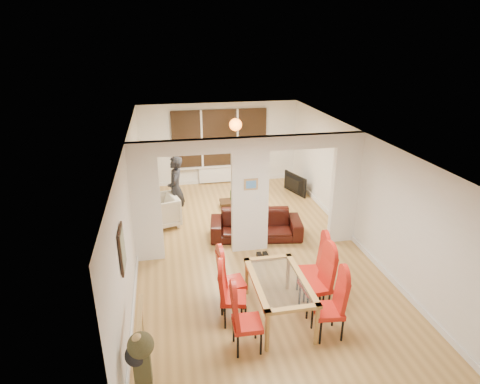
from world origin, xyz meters
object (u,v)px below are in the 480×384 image
object	(u,v)px
dining_chair_lb	(233,294)
dining_chair_ra	(329,306)
coffee_table	(236,204)
dining_chair_rc	(312,269)
bowl	(237,201)
dining_chair_lc	(232,279)
dining_chair_la	(247,319)
television	(292,184)
sofa	(256,225)
person	(176,189)
armchair	(161,211)
dining_table	(279,298)
bottle	(231,195)
dining_chair_rb	(315,282)

from	to	relation	value
dining_chair_lb	dining_chair_ra	world-z (taller)	dining_chair_ra
dining_chair_lb	coffee_table	distance (m)	4.82
dining_chair_rc	bowl	size ratio (longest dim) A/B	5.75
dining_chair_lb	dining_chair_lc	bearing A→B (deg)	94.63
dining_chair_la	television	xyz separation A→B (m)	(2.70, 6.09, -0.24)
sofa	person	xyz separation A→B (m)	(-1.81, 1.33, 0.55)
armchair	coffee_table	distance (m)	2.24
sofa	bowl	xyz separation A→B (m)	(-0.12, 1.73, -0.08)
dining_table	television	size ratio (longest dim) A/B	1.52
dining_chair_ra	television	world-z (taller)	dining_chair_ra
dining_table	television	bearing A→B (deg)	69.74
bowl	bottle	bearing A→B (deg)	127.52
dining_chair_rc	armchair	world-z (taller)	dining_chair_rc
bottle	sofa	bearing A→B (deg)	-82.30
dining_chair_lb	dining_chair_rc	size ratio (longest dim) A/B	0.92
dining_chair_ra	armchair	size ratio (longest dim) A/B	1.28
dining_chair_lb	television	size ratio (longest dim) A/B	1.02
dining_chair_lb	sofa	world-z (taller)	dining_chair_lb
armchair	dining_chair_lb	bearing A→B (deg)	2.46
person	bowl	distance (m)	1.84
dining_chair_lb	dining_chair_rb	world-z (taller)	dining_chair_rb
dining_chair_la	person	bearing A→B (deg)	101.94
television	bowl	xyz separation A→B (m)	(-1.85, -0.79, -0.07)
dining_table	bottle	world-z (taller)	dining_table
sofa	dining_chair_rc	bearing A→B (deg)	-70.71
dining_chair_lc	dining_chair_rb	size ratio (longest dim) A/B	0.92
dining_chair_lc	sofa	distance (m)	2.67
dining_chair_ra	sofa	xyz separation A→B (m)	(-0.35, 3.52, -0.24)
dining_chair_lc	bowl	size ratio (longest dim) A/B	5.40
dining_chair_ra	bowl	distance (m)	5.28
dining_chair_lb	armchair	distance (m)	4.13
dining_chair_ra	armchair	distance (m)	5.27
dining_chair_la	dining_chair_rb	world-z (taller)	dining_chair_rb
dining_chair_lc	television	world-z (taller)	dining_chair_lc
dining_chair_rb	sofa	size ratio (longest dim) A/B	0.54
dining_chair_rb	bottle	size ratio (longest dim) A/B	4.06
dining_chair_lb	dining_chair_lc	world-z (taller)	dining_chair_lc
sofa	dining_chair_ra	bearing A→B (deg)	-75.71
dining_chair_ra	armchair	bearing A→B (deg)	125.74
dining_chair_lb	dining_chair_lc	xyz separation A→B (m)	(0.05, 0.43, 0.01)
dining_chair_rb	dining_chair_la	bearing A→B (deg)	-157.93
dining_chair_lb	person	world-z (taller)	person
dining_table	sofa	xyz separation A→B (m)	(0.29, 2.94, -0.06)
dining_chair_rb	sofa	bearing A→B (deg)	92.85
coffee_table	dining_chair_rc	bearing A→B (deg)	-81.96
sofa	armchair	world-z (taller)	armchair
dining_chair_ra	bowl	world-z (taller)	dining_chair_ra
dining_table	dining_chair_lc	size ratio (longest dim) A/B	1.47
dining_chair_rc	armchair	bearing A→B (deg)	133.87
sofa	person	bearing A→B (deg)	152.14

